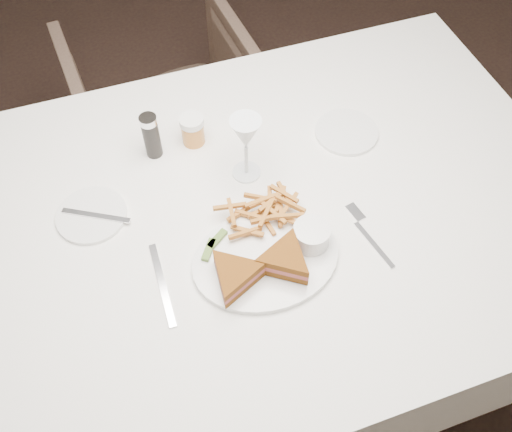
{
  "coord_description": "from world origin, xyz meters",
  "views": [
    {
      "loc": [
        -0.05,
        -1.03,
        1.81
      ],
      "look_at": [
        0.21,
        -0.36,
        0.8
      ],
      "focal_mm": 40.0,
      "sensor_mm": 36.0,
      "label": 1
    }
  ],
  "objects": [
    {
      "name": "chair_far",
      "position": [
        0.21,
        0.54,
        0.33
      ],
      "size": [
        0.66,
        0.62,
        0.65
      ],
      "primitive_type": "imported",
      "rotation": [
        0.0,
        0.0,
        3.18
      ],
      "color": "#4F3C31",
      "rests_on": "ground"
    },
    {
      "name": "table",
      "position": [
        0.21,
        -0.31,
        0.38
      ],
      "size": [
        1.6,
        1.09,
        0.75
      ],
      "primitive_type": "cube",
      "rotation": [
        0.0,
        0.0,
        -0.03
      ],
      "color": "white",
      "rests_on": "ground"
    },
    {
      "name": "ground",
      "position": [
        0.0,
        0.0,
        0.0
      ],
      "size": [
        5.0,
        5.0,
        0.0
      ],
      "primitive_type": "plane",
      "color": "black",
      "rests_on": "ground"
    },
    {
      "name": "table_setting",
      "position": [
        0.21,
        -0.35,
        0.79
      ],
      "size": [
        0.82,
        0.63,
        0.18
      ],
      "color": "white",
      "rests_on": "table"
    }
  ]
}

